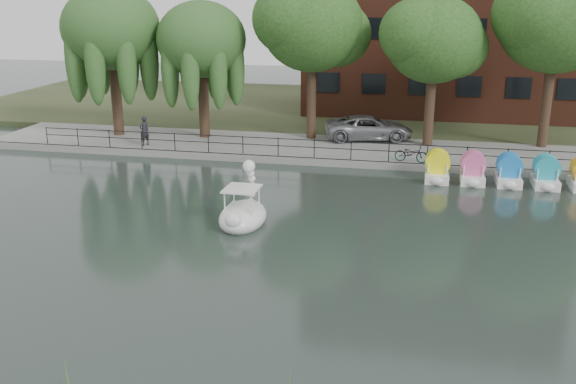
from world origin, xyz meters
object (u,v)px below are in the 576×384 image
(minivan, at_px, (369,126))
(swan_boat, at_px, (243,211))
(bicycle, at_px, (411,153))
(pedestrian, at_px, (144,129))

(minivan, height_order, swan_boat, swan_boat)
(bicycle, height_order, pedestrian, pedestrian)
(bicycle, bearing_deg, pedestrian, 94.50)
(pedestrian, bearing_deg, swan_boat, 68.41)
(bicycle, xyz_separation_m, swan_boat, (-6.39, -9.91, -0.36))
(pedestrian, relative_size, swan_boat, 0.65)
(bicycle, distance_m, swan_boat, 11.80)
(minivan, distance_m, pedestrian, 13.34)
(bicycle, bearing_deg, minivan, 35.62)
(pedestrian, xyz_separation_m, swan_boat, (8.93, -10.60, -0.85))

